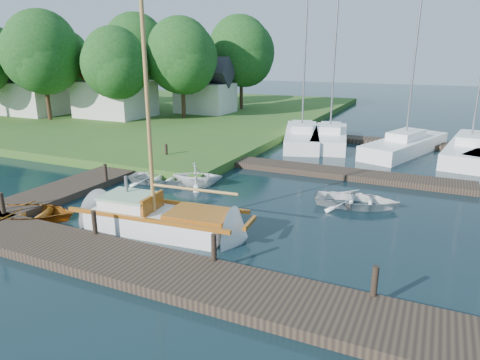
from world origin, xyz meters
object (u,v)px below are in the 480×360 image
at_px(tree_3, 182,56).
at_px(marina_boat_0, 302,135).
at_px(mooring_post_2, 214,247).
at_px(tree_2, 115,64).
at_px(house_c, 205,91).
at_px(tree_4, 137,50).
at_px(mooring_post_1, 94,222).
at_px(tree_5, 65,60).
at_px(tender_b, 197,173).
at_px(tender_a, 161,176).
at_px(tree_7, 241,52).
at_px(mooring_post_3, 375,281).
at_px(tender_c, 357,198).
at_px(mooring_post_4, 106,172).
at_px(dinghy, 28,210).
at_px(marina_boat_1, 330,136).
at_px(house_a, 115,89).
at_px(sailboat, 164,222).
at_px(marina_boat_2, 405,144).
at_px(tree_1, 42,53).
at_px(mooring_post_5, 166,151).
at_px(house_b, 34,90).
at_px(marina_boat_3, 470,147).
at_px(mooring_post_0, 2,203).

bearing_deg(tree_3, marina_boat_0, -18.79).
relative_size(mooring_post_2, tree_2, 0.10).
distance_m(house_c, tree_4, 8.85).
xyz_separation_m(mooring_post_1, tree_5, (-27.00, 25.05, 4.72)).
xyz_separation_m(tender_b, tree_5, (-26.88, 18.16, 4.79)).
height_order(tender_a, tree_7, tree_7).
distance_m(mooring_post_3, tender_c, 7.47).
relative_size(mooring_post_4, tree_2, 0.10).
xyz_separation_m(dinghy, marina_boat_1, (6.98, 18.76, 0.20)).
relative_size(tender_a, house_a, 0.51).
height_order(sailboat, house_c, sailboat).
distance_m(sailboat, dinghy, 5.41).
distance_m(marina_boat_2, tree_4, 29.06).
xyz_separation_m(mooring_post_2, tree_1, (-25.50, 17.05, 5.39)).
bearing_deg(house_a, mooring_post_1, -51.01).
height_order(mooring_post_3, tree_7, tree_7).
bearing_deg(tender_c, tender_a, 86.78).
height_order(mooring_post_5, tree_1, tree_1).
xyz_separation_m(mooring_post_1, tree_2, (-15.00, 19.05, 4.55)).
distance_m(dinghy, tree_5, 34.22).
xyz_separation_m(mooring_post_2, tree_7, (-13.50, 31.05, 5.50)).
bearing_deg(house_a, tree_5, 157.95).
bearing_deg(tree_4, tree_7, 21.80).
distance_m(tree_1, tree_2, 6.38).
relative_size(house_a, house_b, 1.09).
relative_size(marina_boat_3, tree_4, 1.25).
distance_m(tender_a, tree_2, 18.68).
xyz_separation_m(house_b, tree_3, (14.00, 4.05, 3.04)).
bearing_deg(house_a, tender_b, -39.89).
bearing_deg(sailboat, tender_b, 102.61).
height_order(house_c, tree_7, tree_7).
relative_size(marina_boat_0, house_a, 1.92).
bearing_deg(mooring_post_0, mooring_post_1, 0.00).
bearing_deg(house_c, tree_1, -135.14).
xyz_separation_m(mooring_post_1, tree_3, (-11.00, 23.05, 5.11)).
xyz_separation_m(tender_a, tender_c, (9.27, 0.69, 0.02)).
distance_m(mooring_post_1, tree_7, 32.79).
xyz_separation_m(house_c, tree_4, (-8.00, 0.05, 3.79)).
xyz_separation_m(tree_1, tree_4, (2.00, 10.00, 0.28)).
relative_size(mooring_post_4, tree_7, 0.09).
height_order(mooring_post_2, tree_4, tree_4).
distance_m(mooring_post_5, house_a, 17.18).
xyz_separation_m(mooring_post_2, marina_boat_0, (-3.17, 18.86, -0.12)).
bearing_deg(sailboat, mooring_post_2, -35.50).
distance_m(tender_c, tree_7, 29.41).
distance_m(mooring_post_3, marina_boat_2, 18.62).
height_order(tender_c, marina_boat_2, marina_boat_2).
xyz_separation_m(marina_boat_0, tree_7, (-10.32, 12.19, 5.63)).
bearing_deg(marina_boat_2, tree_4, 91.96).
bearing_deg(marina_boat_0, marina_boat_1, -96.08).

